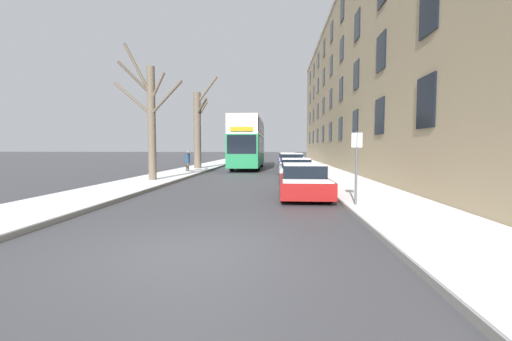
% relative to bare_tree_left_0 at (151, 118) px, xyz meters
% --- Properties ---
extents(ground_plane, '(320.00, 320.00, 0.00)m').
position_rel_bare_tree_left_0_xyz_m(ground_plane, '(5.16, -12.17, -3.53)').
color(ground_plane, '#424247').
extents(sidewalk_left, '(3.04, 130.00, 0.16)m').
position_rel_bare_tree_left_0_xyz_m(sidewalk_left, '(-0.17, 40.83, -3.45)').
color(sidewalk_left, gray).
rests_on(sidewalk_left, ground).
extents(sidewalk_right, '(3.04, 130.00, 0.16)m').
position_rel_bare_tree_left_0_xyz_m(sidewalk_right, '(10.49, 40.83, -3.45)').
color(sidewalk_right, gray).
rests_on(sidewalk_right, ground).
extents(terrace_facade_right, '(9.10, 54.89, 15.80)m').
position_rel_bare_tree_left_0_xyz_m(terrace_facade_right, '(16.50, 15.50, 4.37)').
color(terrace_facade_right, tan).
rests_on(terrace_facade_right, ground).
extents(bare_tree_left_0, '(4.17, 1.63, 7.37)m').
position_rel_bare_tree_left_0_xyz_m(bare_tree_left_0, '(0.00, 0.00, 0.00)').
color(bare_tree_left_0, brown).
rests_on(bare_tree_left_0, ground).
extents(bare_tree_left_1, '(2.19, 2.39, 7.93)m').
position_rel_bare_tree_left_0_xyz_m(bare_tree_left_1, '(0.09, 10.69, 0.06)').
color(bare_tree_left_1, brown).
rests_on(bare_tree_left_1, ground).
extents(double_decker_bus, '(2.50, 11.60, 4.52)m').
position_rel_bare_tree_left_0_xyz_m(double_decker_bus, '(4.17, 13.20, -0.98)').
color(double_decker_bus, '#1E7A47').
rests_on(double_decker_bus, ground).
extents(parked_car_0, '(1.83, 4.49, 1.29)m').
position_rel_bare_tree_left_0_xyz_m(parked_car_0, '(7.88, -4.97, -2.93)').
color(parked_car_0, maroon).
rests_on(parked_car_0, ground).
extents(parked_car_1, '(1.79, 3.99, 1.33)m').
position_rel_bare_tree_left_0_xyz_m(parked_car_1, '(7.88, 0.61, -2.91)').
color(parked_car_1, silver).
rests_on(parked_car_1, ground).
extents(parked_car_2, '(1.84, 4.58, 1.51)m').
position_rel_bare_tree_left_0_xyz_m(parked_car_2, '(7.88, 7.07, -2.84)').
color(parked_car_2, '#474C56').
rests_on(parked_car_2, ground).
extents(parked_car_3, '(1.73, 4.35, 1.45)m').
position_rel_bare_tree_left_0_xyz_m(parked_car_3, '(7.88, 13.36, -2.86)').
color(parked_car_3, silver).
rests_on(parked_car_3, ground).
extents(parked_car_4, '(1.88, 4.59, 1.41)m').
position_rel_bare_tree_left_0_xyz_m(parked_car_4, '(7.88, 19.00, -2.87)').
color(parked_car_4, navy).
rests_on(parked_car_4, ground).
extents(oncoming_van, '(1.94, 4.81, 2.19)m').
position_rel_bare_tree_left_0_xyz_m(oncoming_van, '(2.91, 26.54, -2.34)').
color(oncoming_van, '#333842').
rests_on(oncoming_van, ground).
extents(pedestrian_left_sidewalk, '(0.37, 0.37, 1.69)m').
position_rel_bare_tree_left_0_xyz_m(pedestrian_left_sidewalk, '(0.16, 6.84, -2.60)').
color(pedestrian_left_sidewalk, '#4C4742').
rests_on(pedestrian_left_sidewalk, ground).
extents(street_sign_post, '(0.32, 0.07, 2.38)m').
position_rel_bare_tree_left_0_xyz_m(street_sign_post, '(9.27, -7.67, -2.16)').
color(street_sign_post, '#4C4F54').
rests_on(street_sign_post, ground).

